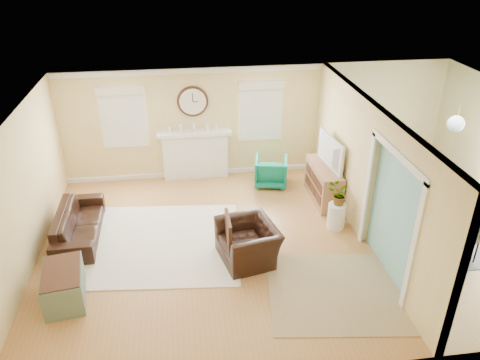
% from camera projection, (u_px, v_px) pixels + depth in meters
% --- Properties ---
extents(floor, '(9.00, 9.00, 0.00)m').
position_uv_depth(floor, '(284.00, 240.00, 8.89)').
color(floor, '#A47740').
rests_on(floor, ground).
extents(wall_back, '(9.00, 0.02, 2.60)m').
position_uv_depth(wall_back, '(258.00, 121.00, 10.91)').
color(wall_back, '#D0B779').
rests_on(wall_back, ground).
extents(wall_front, '(9.00, 0.02, 2.60)m').
position_uv_depth(wall_front, '(343.00, 294.00, 5.65)').
color(wall_front, '#D0B779').
rests_on(wall_front, ground).
extents(wall_left, '(0.02, 6.00, 2.60)m').
position_uv_depth(wall_left, '(21.00, 197.00, 7.74)').
color(wall_left, '#D0B779').
rests_on(wall_left, ground).
extents(ceiling, '(9.00, 6.00, 0.02)m').
position_uv_depth(ceiling, '(291.00, 110.00, 7.68)').
color(ceiling, white).
rests_on(ceiling, wall_back).
extents(partition, '(0.17, 6.00, 2.60)m').
position_uv_depth(partition, '(363.00, 165.00, 8.69)').
color(partition, '#D0B779').
rests_on(partition, ground).
extents(fireplace, '(1.70, 0.30, 1.17)m').
position_uv_depth(fireplace, '(195.00, 154.00, 10.95)').
color(fireplace, white).
rests_on(fireplace, ground).
extents(wall_clock, '(0.70, 0.07, 0.70)m').
position_uv_depth(wall_clock, '(193.00, 101.00, 10.44)').
color(wall_clock, '#482718').
rests_on(wall_clock, wall_back).
extents(window_left, '(1.05, 0.13, 1.42)m').
position_uv_depth(window_left, '(123.00, 113.00, 10.33)').
color(window_left, white).
rests_on(window_left, wall_back).
extents(window_right, '(1.05, 0.13, 1.42)m').
position_uv_depth(window_right, '(261.00, 107.00, 10.71)').
color(window_right, white).
rests_on(window_right, wall_back).
extents(pendant, '(0.30, 0.30, 0.55)m').
position_uv_depth(pendant, '(456.00, 124.00, 8.23)').
color(pendant, gold).
rests_on(pendant, ceiling).
extents(rug_cream, '(3.29, 2.92, 0.02)m').
position_uv_depth(rug_cream, '(157.00, 242.00, 8.81)').
color(rug_cream, beige).
rests_on(rug_cream, floor).
extents(rug_jute, '(2.65, 2.27, 0.01)m').
position_uv_depth(rug_jute, '(343.00, 291.00, 7.61)').
color(rug_jute, tan).
rests_on(rug_jute, floor).
extents(rug_grey, '(2.33, 2.91, 0.01)m').
position_uv_depth(rug_grey, '(422.00, 225.00, 9.34)').
color(rug_grey, slate).
rests_on(rug_grey, floor).
extents(sofa, '(0.79, 1.95, 0.57)m').
position_uv_depth(sofa, '(79.00, 224.00, 8.89)').
color(sofa, black).
rests_on(sofa, floor).
extents(eames_chair, '(1.14, 1.24, 0.69)m').
position_uv_depth(eames_chair, '(248.00, 242.00, 8.24)').
color(eames_chair, black).
rests_on(eames_chair, floor).
extents(green_chair, '(0.86, 0.88, 0.67)m').
position_uv_depth(green_chair, '(271.00, 171.00, 10.74)').
color(green_chair, '#167F61').
rests_on(green_chair, floor).
extents(trunk, '(0.74, 1.05, 0.56)m').
position_uv_depth(trunk, '(64.00, 285.00, 7.33)').
color(trunk, slate).
rests_on(trunk, floor).
extents(credenza, '(0.46, 1.36, 0.80)m').
position_uv_depth(credenza, '(323.00, 183.00, 10.08)').
color(credenza, '#9E6C45').
rests_on(credenza, floor).
extents(tv, '(0.27, 1.16, 0.66)m').
position_uv_depth(tv, '(326.00, 152.00, 9.74)').
color(tv, black).
rests_on(tv, credenza).
extents(garden_stool, '(0.35, 0.35, 0.52)m').
position_uv_depth(garden_stool, '(336.00, 216.00, 9.17)').
color(garden_stool, white).
rests_on(garden_stool, floor).
extents(potted_plant, '(0.40, 0.35, 0.43)m').
position_uv_depth(potted_plant, '(339.00, 195.00, 8.95)').
color(potted_plant, '#337F33').
rests_on(potted_plant, garden_stool).
extents(dining_table, '(1.35, 2.09, 0.69)m').
position_uv_depth(dining_table, '(425.00, 211.00, 9.18)').
color(dining_table, '#482718').
rests_on(dining_table, floor).
extents(dining_chair_n, '(0.46, 0.46, 0.88)m').
position_uv_depth(dining_chair_n, '(405.00, 178.00, 10.03)').
color(dining_chair_n, slate).
rests_on(dining_chair_n, floor).
extents(dining_chair_s, '(0.57, 0.57, 1.03)m').
position_uv_depth(dining_chair_s, '(465.00, 231.00, 8.08)').
color(dining_chair_s, slate).
rests_on(dining_chair_s, floor).
extents(dining_chair_w, '(0.49, 0.49, 0.95)m').
position_uv_depth(dining_chair_w, '(392.00, 205.00, 8.96)').
color(dining_chair_w, white).
rests_on(dining_chair_w, floor).
extents(dining_chair_e, '(0.49, 0.49, 0.93)m').
position_uv_depth(dining_chair_e, '(456.00, 199.00, 9.17)').
color(dining_chair_e, slate).
rests_on(dining_chair_e, floor).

